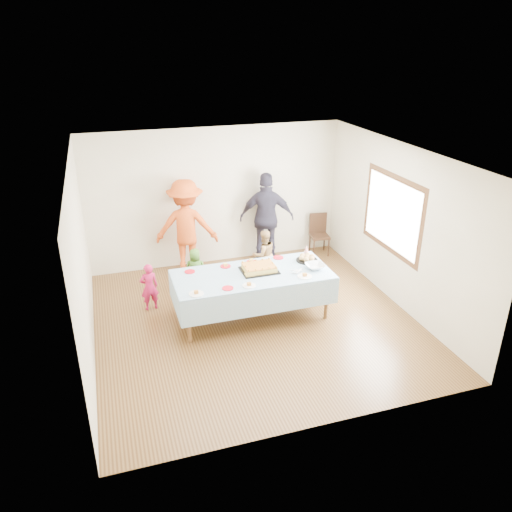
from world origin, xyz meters
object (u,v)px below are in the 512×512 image
(party_table, at_px, (252,277))
(birthday_cake, at_px, (259,268))
(dining_chair, at_px, (319,231))
(adult_left, at_px, (186,227))

(party_table, xyz_separation_m, birthday_cake, (0.13, 0.06, 0.10))
(birthday_cake, height_order, dining_chair, birthday_cake)
(birthday_cake, bearing_deg, party_table, -154.81)
(birthday_cake, relative_size, dining_chair, 0.68)
(dining_chair, bearing_deg, birthday_cake, -126.04)
(party_table, height_order, dining_chair, dining_chair)
(birthday_cake, bearing_deg, adult_left, 112.05)
(dining_chair, bearing_deg, party_table, -127.05)
(birthday_cake, xyz_separation_m, adult_left, (-0.81, 1.99, 0.09))
(party_table, distance_m, birthday_cake, 0.18)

